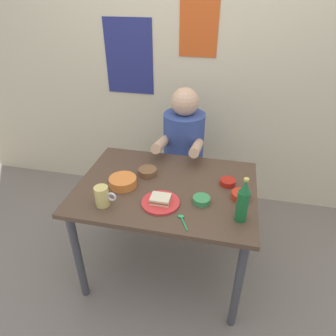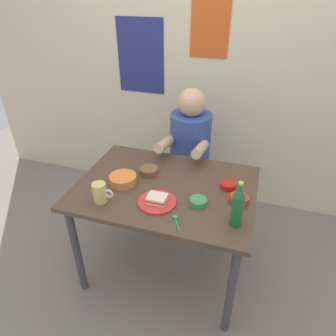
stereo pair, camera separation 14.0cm
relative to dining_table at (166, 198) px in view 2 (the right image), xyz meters
name	(u,v)px [view 2 (the right image)]	position (x,y,z in m)	size (l,w,h in m)	color
ground_plane	(166,266)	(0.00, 0.00, -0.65)	(6.00, 6.00, 0.00)	slate
wall_back	(205,57)	(0.00, 1.05, 0.65)	(4.40, 0.09, 2.60)	beige
dining_table	(166,198)	(0.00, 0.00, 0.00)	(1.10, 0.80, 0.74)	#4C3828
stool	(189,183)	(0.00, 0.63, -0.30)	(0.34, 0.34, 0.45)	#4C4C51
person_seated	(190,140)	(0.00, 0.62, 0.12)	(0.33, 0.56, 0.72)	#33478C
plate_orange	(157,202)	(0.01, -0.18, 0.10)	(0.22, 0.22, 0.01)	red
sandwich	(157,199)	(0.01, -0.18, 0.13)	(0.11, 0.09, 0.04)	beige
beer_mug	(100,193)	(-0.31, -0.26, 0.15)	(0.13, 0.08, 0.12)	#D1BC66
beer_bottle	(238,206)	(0.45, -0.22, 0.21)	(0.06, 0.06, 0.26)	#19602D
soup_bowl_orange	(123,179)	(-0.26, -0.05, 0.12)	(0.17, 0.17, 0.05)	orange
sambal_bowl_red	(228,185)	(0.37, 0.10, 0.11)	(0.10, 0.10, 0.03)	#B21E14
condiment_bowl_brown	(149,170)	(-0.15, 0.10, 0.12)	(0.12, 0.12, 0.04)	brown
dip_bowl_green	(198,201)	(0.23, -0.12, 0.11)	(0.10, 0.10, 0.03)	#388C4C
sauce_bowl_chili	(239,199)	(0.45, -0.03, 0.12)	(0.11, 0.11, 0.04)	red
spoon	(176,220)	(0.15, -0.29, 0.10)	(0.07, 0.11, 0.01)	#26A559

